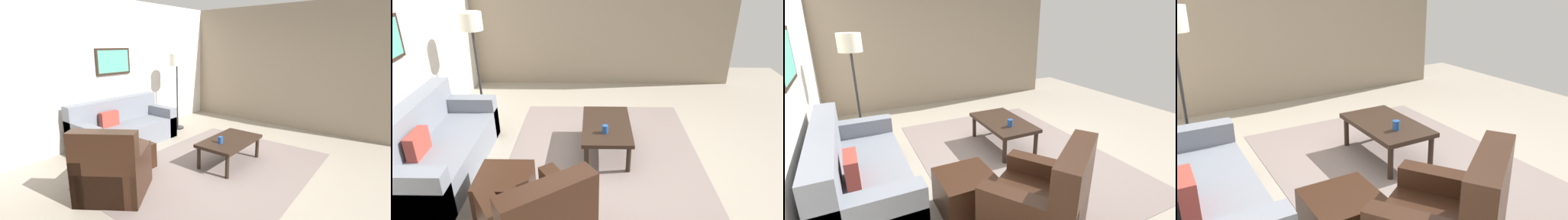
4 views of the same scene
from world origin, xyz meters
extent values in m
plane|color=gray|center=(0.00, 0.00, 0.00)|extent=(8.00, 8.00, 0.00)
cube|color=gray|center=(3.00, 0.00, 1.40)|extent=(0.12, 5.20, 2.80)
cube|color=slate|center=(0.00, 0.00, 0.00)|extent=(3.51, 2.53, 0.01)
cube|color=slate|center=(-0.16, 2.01, 0.21)|extent=(1.97, 0.89, 0.42)
cube|color=slate|center=(-0.16, 2.33, 0.44)|extent=(1.97, 0.24, 0.88)
cube|color=slate|center=(-1.05, 2.01, 0.31)|extent=(0.20, 0.89, 0.62)
cube|color=slate|center=(0.73, 2.01, 0.31)|extent=(0.20, 0.89, 0.62)
cube|color=#99382D|center=(-0.45, 2.11, 0.56)|extent=(0.36, 0.12, 0.28)
cube|color=black|center=(-1.22, 0.40, 0.30)|extent=(0.75, 0.59, 0.60)
cube|color=black|center=(-0.78, 1.09, 0.20)|extent=(0.56, 0.56, 0.40)
cylinder|color=black|center=(-0.15, -0.29, 0.18)|extent=(0.06, 0.06, 0.36)
cylinder|color=black|center=(0.83, -0.29, 0.18)|extent=(0.06, 0.06, 0.36)
cylinder|color=black|center=(-0.15, 0.23, 0.18)|extent=(0.06, 0.06, 0.36)
cylinder|color=black|center=(0.83, 0.23, 0.18)|extent=(0.06, 0.06, 0.36)
cube|color=black|center=(0.34, -0.03, 0.39)|extent=(1.10, 0.64, 0.05)
cylinder|color=#1E478C|center=(0.10, 0.00, 0.46)|extent=(0.08, 0.08, 0.10)
cylinder|color=black|center=(1.26, 1.93, 0.01)|extent=(0.28, 0.28, 0.03)
cylinder|color=#262626|center=(1.26, 1.93, 0.72)|extent=(0.04, 0.04, 1.45)
cylinder|color=beige|center=(1.26, 1.93, 1.58)|extent=(0.32, 0.32, 0.26)
camera|label=1|loc=(-3.32, -2.19, 1.92)|focal=25.16mm
camera|label=2|loc=(-3.63, 0.16, 2.52)|focal=30.94mm
camera|label=3|loc=(-3.05, 2.03, 1.94)|focal=25.50mm
camera|label=4|loc=(-3.10, 2.20, 1.97)|focal=35.63mm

